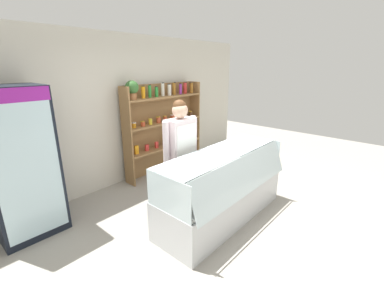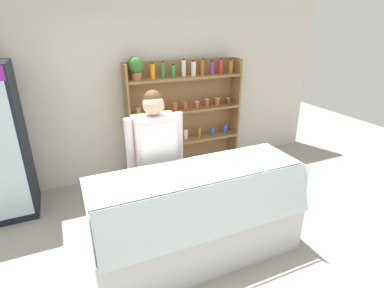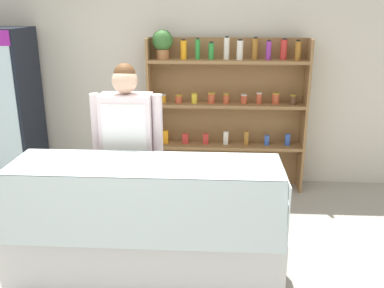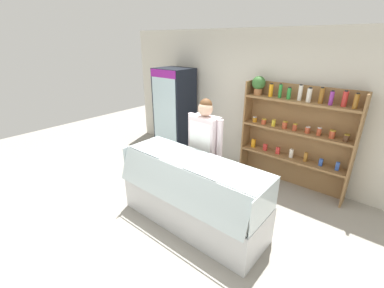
{
  "view_description": "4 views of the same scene",
  "coord_description": "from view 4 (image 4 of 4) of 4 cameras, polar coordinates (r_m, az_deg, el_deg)",
  "views": [
    {
      "loc": [
        -2.65,
        -1.84,
        2.15
      ],
      "look_at": [
        0.23,
        0.73,
        0.97
      ],
      "focal_mm": 24.0,
      "sensor_mm": 36.0,
      "label": 1
    },
    {
      "loc": [
        -0.98,
        -2.26,
        2.34
      ],
      "look_at": [
        0.32,
        0.65,
        1.04
      ],
      "focal_mm": 28.0,
      "sensor_mm": 36.0,
      "label": 2
    },
    {
      "loc": [
        0.67,
        -2.98,
        2.18
      ],
      "look_at": [
        0.47,
        0.49,
        1.04
      ],
      "focal_mm": 40.0,
      "sensor_mm": 36.0,
      "label": 3
    },
    {
      "loc": [
        2.1,
        -2.3,
        2.5
      ],
      "look_at": [
        -0.21,
        0.44,
        1.04
      ],
      "focal_mm": 24.0,
      "sensor_mm": 36.0,
      "label": 4
    }
  ],
  "objects": [
    {
      "name": "deli_display_case",
      "position": [
        3.77,
        0.04,
        -13.2
      ],
      "size": [
        2.14,
        0.8,
        1.01
      ],
      "color": "silver",
      "rests_on": "ground"
    },
    {
      "name": "ground_plane",
      "position": [
        4.0,
        -1.82,
        -16.52
      ],
      "size": [
        12.0,
        12.0,
        0.0
      ],
      "primitive_type": "plane",
      "color": "gray"
    },
    {
      "name": "shop_clerk",
      "position": [
        3.97,
        2.79,
        0.28
      ],
      "size": [
        0.64,
        0.25,
        1.71
      ],
      "color": "#383D51",
      "rests_on": "ground"
    },
    {
      "name": "shelving_unit",
      "position": [
        4.75,
        21.5,
        3.07
      ],
      "size": [
        1.86,
        0.29,
        1.91
      ],
      "color": "olive",
      "rests_on": "ground"
    },
    {
      "name": "drinks_fridge",
      "position": [
        5.87,
        -3.89,
        7.06
      ],
      "size": [
        0.76,
        0.65,
        1.94
      ],
      "color": "black",
      "rests_on": "ground"
    },
    {
      "name": "back_wall",
      "position": [
        5.15,
        15.14,
        8.56
      ],
      "size": [
        6.8,
        0.1,
        2.7
      ],
      "primitive_type": "cube",
      "color": "beige",
      "rests_on": "ground"
    }
  ]
}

